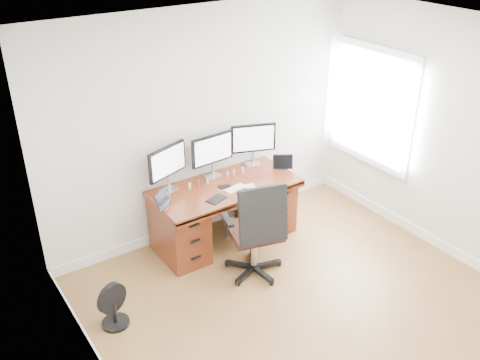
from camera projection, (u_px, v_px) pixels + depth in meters
ground at (327, 327)px, 5.14m from camera, size 4.50×4.50×0.00m
back_wall at (204, 125)px, 6.17m from camera, size 4.00×0.10×2.70m
right_wall at (472, 147)px, 5.59m from camera, size 0.10×4.50×2.70m
desk at (224, 210)px, 6.30m from camera, size 1.70×0.80×0.75m
office_chair at (256, 245)px, 5.70m from camera, size 0.75×0.75×1.16m
floor_fan at (114, 306)px, 5.08m from camera, size 0.32×0.27×0.46m
monitor_left at (167, 163)px, 5.87m from camera, size 0.53×0.22×0.53m
monitor_center at (212, 151)px, 6.16m from camera, size 0.55×0.15×0.53m
monitor_right at (253, 140)px, 6.45m from camera, size 0.53×0.23×0.53m
tablet_left at (164, 200)px, 5.64m from camera, size 0.24×0.19×0.19m
tablet_right at (283, 163)px, 6.44m from camera, size 0.24×0.19×0.19m
keyboard at (235, 189)px, 6.03m from camera, size 0.27×0.15×0.01m
trackpad at (250, 187)px, 6.08m from camera, size 0.13×0.13×0.01m
drawing_tablet at (216, 199)px, 5.82m from camera, size 0.25×0.20×0.01m
phone at (225, 186)px, 6.09m from camera, size 0.15×0.10×0.01m
figurine_yellow at (190, 186)px, 6.02m from camera, size 0.03×0.03×0.08m
figurine_brown at (199, 183)px, 6.07m from camera, size 0.03×0.03×0.08m
figurine_pink at (208, 180)px, 6.13m from camera, size 0.03×0.03×0.08m
figurine_purple at (228, 174)px, 6.27m from camera, size 0.03×0.03×0.08m
figurine_orange at (234, 172)px, 6.31m from camera, size 0.03×0.03×0.08m
figurine_blue at (243, 170)px, 6.38m from camera, size 0.03×0.03×0.08m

